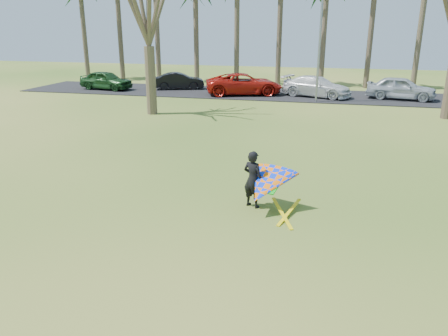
% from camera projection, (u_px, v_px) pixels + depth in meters
% --- Properties ---
extents(ground, '(100.00, 100.00, 0.00)m').
position_uv_depth(ground, '(207.00, 226.00, 12.42)').
color(ground, '#225713').
rests_on(ground, ground).
extents(parking_strip, '(46.00, 7.00, 0.06)m').
position_uv_depth(parking_strip, '(292.00, 95.00, 35.45)').
color(parking_strip, black).
rests_on(parking_strip, ground).
extents(streetlight, '(2.28, 0.18, 8.00)m').
position_uv_depth(streetlight, '(322.00, 39.00, 30.81)').
color(streetlight, gray).
rests_on(streetlight, ground).
extents(car_0, '(4.90, 2.56, 1.59)m').
position_uv_depth(car_0, '(106.00, 80.00, 38.03)').
color(car_0, '#1A421C').
rests_on(car_0, parking_strip).
extents(car_1, '(4.57, 2.87, 1.42)m').
position_uv_depth(car_1, '(179.00, 81.00, 38.24)').
color(car_1, black).
rests_on(car_1, parking_strip).
extents(car_2, '(6.70, 4.61, 1.70)m').
position_uv_depth(car_2, '(244.00, 84.00, 35.18)').
color(car_2, '#AB160D').
rests_on(car_2, parking_strip).
extents(car_3, '(5.86, 3.89, 1.58)m').
position_uv_depth(car_3, '(317.00, 86.00, 34.20)').
color(car_3, silver).
rests_on(car_3, parking_strip).
extents(car_4, '(5.27, 2.85, 1.70)m').
position_uv_depth(car_4, '(401.00, 88.00, 32.94)').
color(car_4, '#A8AFB6').
rests_on(car_4, parking_strip).
extents(kite_flyer, '(2.13, 2.39, 2.02)m').
position_uv_depth(kite_flyer, '(264.00, 184.00, 13.21)').
color(kite_flyer, black).
rests_on(kite_flyer, ground).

